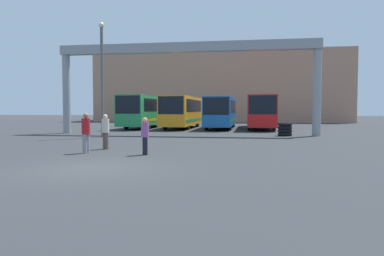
# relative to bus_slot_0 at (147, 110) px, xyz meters

# --- Properties ---
(ground_plane) EXTENTS (200.00, 200.00, 0.00)m
(ground_plane) POSITION_rel_bus_slot_0_xyz_m (5.90, -26.72, -1.87)
(ground_plane) COLOR #2D3033
(building_backdrop) EXTENTS (38.25, 12.00, 10.48)m
(building_backdrop) POSITION_rel_bus_slot_0_xyz_m (5.90, 22.02, 3.37)
(building_backdrop) COLOR tan
(building_backdrop) RESTS_ON ground
(overhead_gantry) EXTENTS (19.87, 0.80, 6.93)m
(overhead_gantry) POSITION_rel_bus_slot_0_xyz_m (5.90, -10.12, 3.72)
(overhead_gantry) COLOR gray
(overhead_gantry) RESTS_ON ground
(bus_slot_0) EXTENTS (2.51, 12.47, 3.24)m
(bus_slot_0) POSITION_rel_bus_slot_0_xyz_m (0.00, 0.00, 0.00)
(bus_slot_0) COLOR #268C4C
(bus_slot_0) RESTS_ON ground
(bus_slot_1) EXTENTS (2.51, 10.85, 3.16)m
(bus_slot_1) POSITION_rel_bus_slot_0_xyz_m (3.94, -0.81, -0.05)
(bus_slot_1) COLOR orange
(bus_slot_1) RESTS_ON ground
(bus_slot_2) EXTENTS (2.47, 10.55, 3.05)m
(bus_slot_2) POSITION_rel_bus_slot_0_xyz_m (7.87, -0.96, -0.11)
(bus_slot_2) COLOR #1959A5
(bus_slot_2) RESTS_ON ground
(bus_slot_3) EXTENTS (2.55, 12.20, 3.18)m
(bus_slot_3) POSITION_rel_bus_slot_0_xyz_m (11.81, -0.13, -0.03)
(bus_slot_3) COLOR red
(bus_slot_3) RESTS_ON ground
(pedestrian_near_center) EXTENTS (0.35, 0.35, 1.69)m
(pedestrian_near_center) POSITION_rel_bus_slot_0_xyz_m (4.01, -20.98, -0.97)
(pedestrian_near_center) COLOR brown
(pedestrian_near_center) RESTS_ON ground
(pedestrian_near_left) EXTENTS (0.33, 0.33, 1.59)m
(pedestrian_near_left) POSITION_rel_bus_slot_0_xyz_m (6.54, -22.84, -1.02)
(pedestrian_near_left) COLOR black
(pedestrian_near_left) RESTS_ON ground
(pedestrian_near_right) EXTENTS (0.37, 0.37, 1.77)m
(pedestrian_near_right) POSITION_rel_bus_slot_0_xyz_m (3.81, -22.70, -0.93)
(pedestrian_near_right) COLOR gray
(pedestrian_near_right) RESTS_ON ground
(tire_stack) EXTENTS (1.04, 1.04, 0.96)m
(tire_stack) POSITION_rel_bus_slot_0_xyz_m (13.31, -10.38, -1.39)
(tire_stack) COLOR black
(tire_stack) RESTS_ON ground
(lamp_post) EXTENTS (0.36, 0.36, 7.79)m
(lamp_post) POSITION_rel_bus_slot_0_xyz_m (0.88, -13.90, 2.39)
(lamp_post) COLOR #595B60
(lamp_post) RESTS_ON ground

